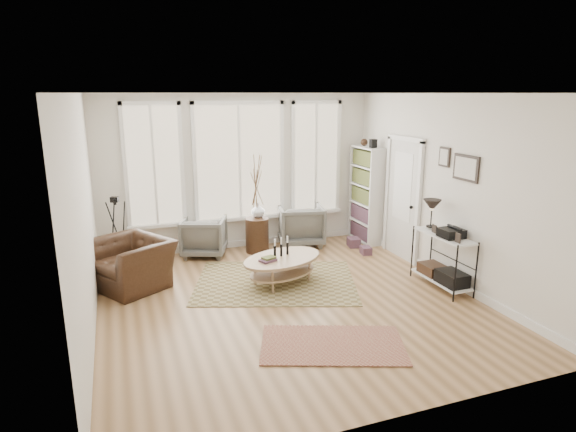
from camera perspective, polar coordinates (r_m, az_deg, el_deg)
name	(u,v)px	position (r m, az deg, el deg)	size (l,w,h in m)	color
room	(290,204)	(6.60, 0.23, 1.45)	(5.50, 5.54, 2.90)	#A77E52
bay_window	(240,164)	(9.09, -5.77, 6.11)	(4.14, 0.12, 2.24)	tan
door	(403,196)	(8.78, 13.44, 2.28)	(0.09, 1.06, 2.22)	silver
bookcase	(366,194)	(9.65, 9.24, 2.53)	(0.31, 0.85, 2.06)	white
low_shelf	(443,255)	(7.70, 17.85, -4.43)	(0.38, 1.08, 1.30)	white
wall_art	(460,165)	(7.54, 19.72, 5.71)	(0.04, 0.88, 0.44)	black
rug_main	(276,282)	(7.68, -1.47, -7.79)	(2.47, 1.85, 0.01)	brown
rug_runner	(332,344)	(5.92, 5.30, -14.91)	(1.68, 0.93, 0.01)	maroon
coffee_table	(282,263)	(7.52, -0.72, -5.60)	(1.58, 1.30, 0.62)	tan
armchair_left	(204,236)	(8.95, -9.90, -2.38)	(0.76, 0.78, 0.71)	slate
armchair_right	(300,225)	(9.43, 1.48, -1.05)	(0.85, 0.87, 0.79)	slate
side_table	(257,206)	(8.88, -3.73, 1.14)	(0.43, 0.43, 1.82)	#352014
vase	(258,210)	(9.01, -3.57, 0.73)	(0.25, 0.25, 0.27)	silver
accent_chair	(131,263)	(7.79, -18.14, -5.34)	(1.00, 1.14, 0.74)	#352014
tripod_camera	(118,236)	(8.53, -19.52, -2.29)	(0.44, 0.44, 1.25)	black
book_stack_near	(354,242)	(9.45, 7.78, -3.10)	(0.21, 0.27, 0.17)	maroon
book_stack_far	(366,250)	(9.05, 9.21, -4.05)	(0.18, 0.22, 0.14)	maroon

